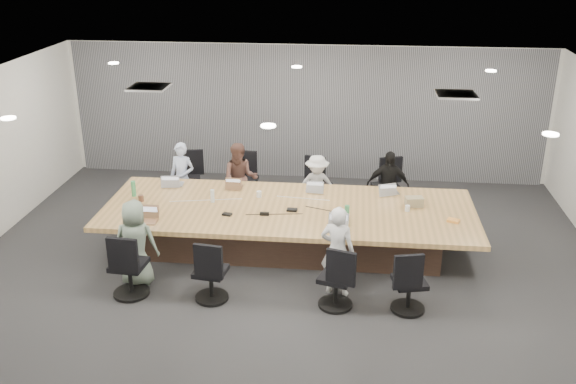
# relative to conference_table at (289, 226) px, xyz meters

# --- Properties ---
(floor) EXTENTS (10.00, 8.00, 0.00)m
(floor) POSITION_rel_conference_table_xyz_m (0.00, -0.50, -0.40)
(floor) COLOR #2D2D2F
(floor) RESTS_ON ground
(ceiling) EXTENTS (10.00, 8.00, 0.00)m
(ceiling) POSITION_rel_conference_table_xyz_m (0.00, -0.50, 2.40)
(ceiling) COLOR white
(ceiling) RESTS_ON wall_back
(wall_back) EXTENTS (10.00, 0.00, 2.80)m
(wall_back) POSITION_rel_conference_table_xyz_m (0.00, 3.50, 1.00)
(wall_back) COLOR beige
(wall_back) RESTS_ON ground
(wall_front) EXTENTS (10.00, 0.00, 2.80)m
(wall_front) POSITION_rel_conference_table_xyz_m (0.00, -4.50, 1.00)
(wall_front) COLOR beige
(wall_front) RESTS_ON ground
(curtain) EXTENTS (9.80, 0.04, 2.80)m
(curtain) POSITION_rel_conference_table_xyz_m (0.00, 3.42, 1.00)
(curtain) COLOR slate
(curtain) RESTS_ON ground
(conference_table) EXTENTS (6.00, 2.20, 0.74)m
(conference_table) POSITION_rel_conference_table_xyz_m (0.00, 0.00, 0.00)
(conference_table) COLOR #4A3327
(conference_table) RESTS_ON ground
(chair_0) EXTENTS (0.67, 0.67, 0.84)m
(chair_0) POSITION_rel_conference_table_xyz_m (-2.12, 1.70, 0.02)
(chair_0) COLOR black
(chair_0) RESTS_ON ground
(chair_1) EXTENTS (0.60, 0.60, 0.86)m
(chair_1) POSITION_rel_conference_table_xyz_m (-1.04, 1.70, 0.03)
(chair_1) COLOR black
(chair_1) RESTS_ON ground
(chair_2) EXTENTS (0.65, 0.65, 0.75)m
(chair_2) POSITION_rel_conference_table_xyz_m (0.37, 1.70, -0.02)
(chair_2) COLOR black
(chair_2) RESTS_ON ground
(chair_3) EXTENTS (0.69, 0.69, 0.82)m
(chair_3) POSITION_rel_conference_table_xyz_m (1.65, 1.70, 0.01)
(chair_3) COLOR black
(chair_3) RESTS_ON ground
(chair_4) EXTENTS (0.59, 0.59, 0.81)m
(chair_4) POSITION_rel_conference_table_xyz_m (-2.11, -1.70, 0.01)
(chair_4) COLOR black
(chair_4) RESTS_ON ground
(chair_5) EXTENTS (0.57, 0.57, 0.75)m
(chair_5) POSITION_rel_conference_table_xyz_m (-0.93, -1.70, -0.03)
(chair_5) COLOR black
(chair_5) RESTS_ON ground
(chair_6) EXTENTS (0.64, 0.64, 0.76)m
(chair_6) POSITION_rel_conference_table_xyz_m (0.84, -1.70, -0.02)
(chair_6) COLOR black
(chair_6) RESTS_ON ground
(chair_7) EXTENTS (0.60, 0.60, 0.74)m
(chair_7) POSITION_rel_conference_table_xyz_m (1.84, -1.70, -0.03)
(chair_7) COLOR black
(chair_7) RESTS_ON ground
(person_0) EXTENTS (0.53, 0.40, 1.33)m
(person_0) POSITION_rel_conference_table_xyz_m (-2.12, 1.35, 0.26)
(person_0) COLOR silver
(person_0) RESTS_ON ground
(laptop_0) EXTENTS (0.35, 0.26, 0.02)m
(laptop_0) POSITION_rel_conference_table_xyz_m (-2.12, 0.80, 0.35)
(laptop_0) COLOR #B2B2B7
(laptop_0) RESTS_ON conference_table
(person_1) EXTENTS (0.71, 0.58, 1.36)m
(person_1) POSITION_rel_conference_table_xyz_m (-1.04, 1.35, 0.28)
(person_1) COLOR brown
(person_1) RESTS_ON ground
(laptop_1) EXTENTS (0.29, 0.21, 0.02)m
(laptop_1) POSITION_rel_conference_table_xyz_m (-1.04, 0.80, 0.35)
(laptop_1) COLOR #8C6647
(laptop_1) RESTS_ON conference_table
(person_2) EXTENTS (0.83, 0.56, 1.18)m
(person_2) POSITION_rel_conference_table_xyz_m (0.37, 1.35, 0.19)
(person_2) COLOR silver
(person_2) RESTS_ON ground
(laptop_2) EXTENTS (0.31, 0.22, 0.02)m
(laptop_2) POSITION_rel_conference_table_xyz_m (0.37, 0.80, 0.35)
(laptop_2) COLOR #B2B2B7
(laptop_2) RESTS_ON conference_table
(person_3) EXTENTS (0.77, 0.33, 1.31)m
(person_3) POSITION_rel_conference_table_xyz_m (1.65, 1.35, 0.25)
(person_3) COLOR black
(person_3) RESTS_ON ground
(laptop_3) EXTENTS (0.35, 0.28, 0.02)m
(laptop_3) POSITION_rel_conference_table_xyz_m (1.65, 0.80, 0.35)
(laptop_3) COLOR #B2B2B7
(laptop_3) RESTS_ON conference_table
(person_4) EXTENTS (0.66, 0.44, 1.32)m
(person_4) POSITION_rel_conference_table_xyz_m (-2.11, -1.35, 0.26)
(person_4) COLOR slate
(person_4) RESTS_ON ground
(laptop_4) EXTENTS (0.31, 0.21, 0.02)m
(laptop_4) POSITION_rel_conference_table_xyz_m (-2.11, -0.80, 0.35)
(laptop_4) COLOR #8C6647
(laptop_4) RESTS_ON conference_table
(person_6) EXTENTS (0.56, 0.44, 1.37)m
(person_6) POSITION_rel_conference_table_xyz_m (0.84, -1.35, 0.28)
(person_6) COLOR silver
(person_6) RESTS_ON ground
(laptop_6) EXTENTS (0.32, 0.23, 0.02)m
(laptop_6) POSITION_rel_conference_table_xyz_m (0.84, -0.80, 0.35)
(laptop_6) COLOR #B2B2B7
(laptop_6) RESTS_ON conference_table
(bottle_green_left) EXTENTS (0.09, 0.09, 0.27)m
(bottle_green_left) POSITION_rel_conference_table_xyz_m (-2.65, 0.21, 0.47)
(bottle_green_left) COLOR #3D9357
(bottle_green_left) RESTS_ON conference_table
(bottle_green_right) EXTENTS (0.08, 0.08, 0.26)m
(bottle_green_right) POSITION_rel_conference_table_xyz_m (0.95, -0.44, 0.47)
(bottle_green_right) COLOR #3D9357
(bottle_green_right) RESTS_ON conference_table
(bottle_clear) EXTENTS (0.08, 0.08, 0.22)m
(bottle_clear) POSITION_rel_conference_table_xyz_m (-1.27, 0.09, 0.45)
(bottle_clear) COLOR silver
(bottle_clear) RESTS_ON conference_table
(cup_white_far) EXTENTS (0.10, 0.10, 0.10)m
(cup_white_far) POSITION_rel_conference_table_xyz_m (-0.54, 0.39, 0.39)
(cup_white_far) COLOR white
(cup_white_far) RESTS_ON conference_table
(cup_white_near) EXTENTS (0.10, 0.10, 0.10)m
(cup_white_near) POSITION_rel_conference_table_xyz_m (1.90, 0.06, 0.39)
(cup_white_near) COLOR white
(cup_white_near) RESTS_ON conference_table
(mug_brown) EXTENTS (0.09, 0.09, 0.10)m
(mug_brown) POSITION_rel_conference_table_xyz_m (-2.46, 0.00, 0.39)
(mug_brown) COLOR brown
(mug_brown) RESTS_ON conference_table
(mic_left) EXTENTS (0.16, 0.13, 0.03)m
(mic_left) POSITION_rel_conference_table_xyz_m (-0.93, -0.40, 0.35)
(mic_left) COLOR black
(mic_left) RESTS_ON conference_table
(mic_right) EXTENTS (0.17, 0.12, 0.03)m
(mic_right) POSITION_rel_conference_table_xyz_m (0.07, -0.13, 0.36)
(mic_right) COLOR black
(mic_right) RESTS_ON conference_table
(stapler) EXTENTS (0.15, 0.04, 0.05)m
(stapler) POSITION_rel_conference_table_xyz_m (-0.35, -0.36, 0.37)
(stapler) COLOR black
(stapler) RESTS_ON conference_table
(canvas_bag) EXTENTS (0.31, 0.22, 0.15)m
(canvas_bag) POSITION_rel_conference_table_xyz_m (2.02, 0.28, 0.42)
(canvas_bag) COLOR #968963
(canvas_bag) RESTS_ON conference_table
(snack_packet) EXTENTS (0.21, 0.18, 0.04)m
(snack_packet) POSITION_rel_conference_table_xyz_m (2.58, -0.29, 0.36)
(snack_packet) COLOR orange
(snack_packet) RESTS_ON conference_table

